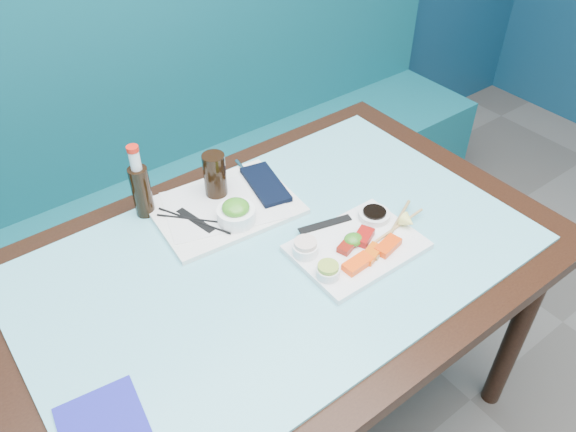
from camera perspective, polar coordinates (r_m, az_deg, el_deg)
booth_bench at (r=2.20m, az=-13.98°, el=1.20°), size 3.00×0.56×1.17m
dining_table at (r=1.44m, az=-0.91°, el=-6.61°), size 1.40×0.90×0.75m
glass_top at (r=1.38m, az=-0.94°, el=-4.14°), size 1.22×0.76×0.01m
sashimi_plate at (r=1.40m, az=7.01°, el=-3.16°), size 0.31×0.22×0.02m
salmon_left at (r=1.33m, az=7.09°, el=-4.83°), size 0.08×0.04×0.02m
salmon_mid at (r=1.36m, az=8.48°, el=-3.81°), size 0.07×0.05×0.02m
salmon_right at (r=1.39m, az=10.12°, el=-3.01°), size 0.08×0.05×0.02m
tuna_left at (r=1.37m, az=6.00°, el=-3.09°), size 0.06×0.04×0.02m
tuna_right at (r=1.40m, az=7.68°, el=-2.09°), size 0.07×0.06×0.02m
seaweed_garnish at (r=1.39m, az=6.65°, el=-2.38°), size 0.06×0.06×0.03m
ramekin_wasabi at (r=1.30m, az=4.07°, el=-5.69°), size 0.06×0.06×0.02m
wasabi_fill at (r=1.29m, az=4.10°, el=-5.17°), size 0.06×0.06×0.01m
ramekin_ginger at (r=1.35m, az=1.76°, el=-3.37°), size 0.08×0.08×0.03m
ginger_fill at (r=1.34m, az=1.78°, el=-2.78°), size 0.06×0.06×0.01m
soy_dish at (r=1.47m, az=8.75°, el=0.10°), size 0.10×0.10×0.02m
soy_fill at (r=1.46m, az=8.79°, el=0.42°), size 0.07×0.07×0.01m
lemon_wedge at (r=1.45m, az=12.12°, el=-0.56°), size 0.04×0.04×0.04m
chopstick_sleeve at (r=1.44m, az=3.78°, el=-0.83°), size 0.15×0.06×0.00m
wooden_chopstick_a at (r=1.44m, az=10.65°, el=-1.27°), size 0.23×0.11×0.01m
wooden_chopstick_b at (r=1.45m, az=10.93°, el=-1.13°), size 0.21×0.03×0.01m
serving_tray at (r=1.52m, az=-6.45°, el=0.93°), size 0.39×0.31×0.01m
paper_placemat at (r=1.51m, az=-6.48°, el=1.15°), size 0.36×0.30×0.00m
seaweed_bowl at (r=1.44m, az=-5.28°, el=0.09°), size 0.12×0.12×0.04m
seaweed_salad at (r=1.43m, az=-5.34°, el=0.88°), size 0.09×0.09×0.04m
cola_glass at (r=1.52m, az=-7.44°, el=4.16°), size 0.07×0.07×0.13m
navy_pouch at (r=1.56m, az=-2.31°, el=3.24°), size 0.12×0.20×0.01m
fork at (r=1.63m, az=-4.63°, el=4.87°), size 0.02×0.09×0.01m
black_chopstick_a at (r=1.47m, az=-9.53°, el=-0.47°), size 0.10×0.20×0.01m
black_chopstick_b at (r=1.47m, az=-9.26°, el=-0.35°), size 0.15×0.16×0.01m
tray_sleeve at (r=1.47m, az=-9.39°, el=-0.45°), size 0.05×0.13×0.00m
cola_bottle_body at (r=1.50m, az=-14.64°, el=2.42°), size 0.06×0.06×0.14m
cola_bottle_neck at (r=1.44m, az=-15.29°, el=5.50°), size 0.03×0.03×0.05m
cola_bottle_cap at (r=1.43m, az=-15.52°, el=6.60°), size 0.04×0.04×0.01m
blue_napkin at (r=1.16m, az=-18.35°, el=-19.40°), size 0.17×0.17×0.01m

